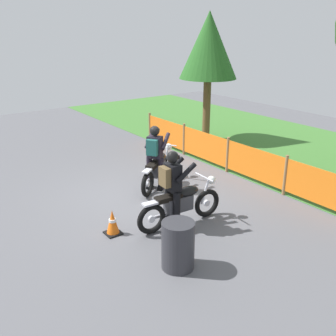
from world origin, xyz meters
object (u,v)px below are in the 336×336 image
motorcycle_lead (158,169)px  motorcycle_trailing (181,204)px  traffic_cone (113,222)px  spare_drum (178,245)px  rider_trailing (172,186)px  rider_lead (155,154)px

motorcycle_lead → motorcycle_trailing: (2.05, -0.83, -0.00)m
motorcycle_trailing → traffic_cone: bearing=163.6°
spare_drum → motorcycle_trailing: bearing=140.3°
rider_trailing → traffic_cone: rider_trailing is taller
rider_trailing → traffic_cone: (-0.49, -1.15, -0.69)m
motorcycle_trailing → spare_drum: (1.21, -1.01, -0.04)m
motorcycle_trailing → rider_trailing: bearing=-179.5°
spare_drum → rider_lead: bearing=152.2°
motorcycle_lead → rider_lead: rider_lead is taller
motorcycle_trailing → spare_drum: size_ratio=2.36×
traffic_cone → spare_drum: size_ratio=0.60×
rider_trailing → traffic_cone: 1.43m
motorcycle_lead → traffic_cone: size_ratio=3.38×
rider_lead → motorcycle_lead: bearing=0.5°
rider_trailing → spare_drum: size_ratio=1.92×
rider_trailing → spare_drum: rider_trailing is taller
spare_drum → traffic_cone: bearing=-167.9°
motorcycle_lead → rider_lead: bearing=-179.5°
motorcycle_lead → traffic_cone: (1.55, -2.21, -0.22)m
motorcycle_trailing → motorcycle_lead: bearing=71.5°
motorcycle_trailing → rider_lead: 2.09m
rider_lead → spare_drum: size_ratio=1.92×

